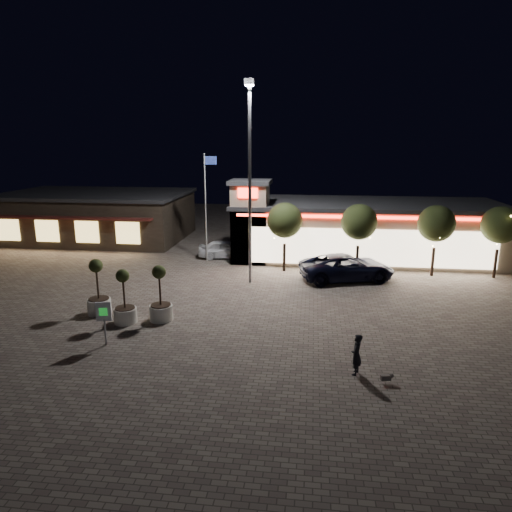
# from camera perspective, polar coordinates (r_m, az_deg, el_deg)

# --- Properties ---
(ground) EXTENTS (90.00, 90.00, 0.00)m
(ground) POSITION_cam_1_polar(r_m,az_deg,el_deg) (22.52, -8.66, -9.12)
(ground) COLOR #6F6459
(ground) RESTS_ON ground
(retail_building) EXTENTS (20.40, 8.40, 6.10)m
(retail_building) POSITION_cam_1_polar(r_m,az_deg,el_deg) (36.48, 12.74, 3.33)
(retail_building) COLOR tan
(retail_building) RESTS_ON ground
(restaurant_building) EXTENTS (16.40, 11.00, 4.30)m
(restaurant_building) POSITION_cam_1_polar(r_m,az_deg,el_deg) (45.01, -19.24, 4.83)
(restaurant_building) COLOR #382D23
(restaurant_building) RESTS_ON ground
(floodlight_pole) EXTENTS (0.60, 0.40, 12.38)m
(floodlight_pole) POSITION_cam_1_polar(r_m,az_deg,el_deg) (28.20, -0.78, 10.45)
(floodlight_pole) COLOR gray
(floodlight_pole) RESTS_ON ground
(flagpole) EXTENTS (0.95, 0.10, 8.00)m
(flagpole) POSITION_cam_1_polar(r_m,az_deg,el_deg) (34.02, -6.18, 7.16)
(flagpole) COLOR white
(flagpole) RESTS_ON ground
(string_tree_a) EXTENTS (2.42, 2.42, 4.79)m
(string_tree_a) POSITION_cam_1_polar(r_m,az_deg,el_deg) (31.38, 3.62, 4.44)
(string_tree_a) COLOR #332319
(string_tree_a) RESTS_ON ground
(string_tree_b) EXTENTS (2.42, 2.42, 4.79)m
(string_tree_b) POSITION_cam_1_polar(r_m,az_deg,el_deg) (31.48, 12.77, 4.15)
(string_tree_b) COLOR #332319
(string_tree_b) RESTS_ON ground
(string_tree_c) EXTENTS (2.42, 2.42, 4.79)m
(string_tree_c) POSITION_cam_1_polar(r_m,az_deg,el_deg) (32.37, 21.62, 3.77)
(string_tree_c) COLOR #332319
(string_tree_c) RESTS_ON ground
(string_tree_d) EXTENTS (2.42, 2.42, 4.79)m
(string_tree_d) POSITION_cam_1_polar(r_m,az_deg,el_deg) (33.60, 28.24, 3.43)
(string_tree_d) COLOR #332319
(string_tree_d) RESTS_ON ground
(pickup_truck) EXTENTS (6.66, 4.42, 1.70)m
(pickup_truck) POSITION_cam_1_polar(r_m,az_deg,el_deg) (30.36, 11.29, -1.38)
(pickup_truck) COLOR black
(pickup_truck) RESTS_ON ground
(white_sedan) EXTENTS (4.30, 2.05, 1.42)m
(white_sedan) POSITION_cam_1_polar(r_m,az_deg,el_deg) (35.45, -3.84, 0.86)
(white_sedan) COLOR white
(white_sedan) RESTS_ON ground
(pedestrian) EXTENTS (0.55, 0.69, 1.65)m
(pedestrian) POSITION_cam_1_polar(r_m,az_deg,el_deg) (18.45, 12.44, -11.93)
(pedestrian) COLOR black
(pedestrian) RESTS_ON ground
(dog) EXTENTS (0.50, 0.27, 0.27)m
(dog) POSITION_cam_1_polar(r_m,az_deg,el_deg) (18.34, 16.15, -14.32)
(dog) COLOR #59514C
(dog) RESTS_ON ground
(planter_left) EXTENTS (1.13, 1.13, 2.77)m
(planter_left) POSITION_cam_1_polar(r_m,az_deg,el_deg) (23.74, -16.08, -6.07)
(planter_left) COLOR silver
(planter_left) RESTS_ON ground
(planter_mid) EXTENTS (1.21, 1.21, 2.98)m
(planter_mid) POSITION_cam_1_polar(r_m,az_deg,el_deg) (25.32, -19.08, -4.88)
(planter_mid) COLOR silver
(planter_mid) RESTS_ON ground
(planter_right) EXTENTS (1.17, 1.17, 2.89)m
(planter_right) POSITION_cam_1_polar(r_m,az_deg,el_deg) (23.62, -11.83, -5.82)
(planter_right) COLOR silver
(planter_right) RESTS_ON ground
(valet_sign) EXTENTS (0.66, 0.19, 2.01)m
(valet_sign) POSITION_cam_1_polar(r_m,az_deg,el_deg) (21.29, -18.49, -7.04)
(valet_sign) COLOR gray
(valet_sign) RESTS_ON ground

